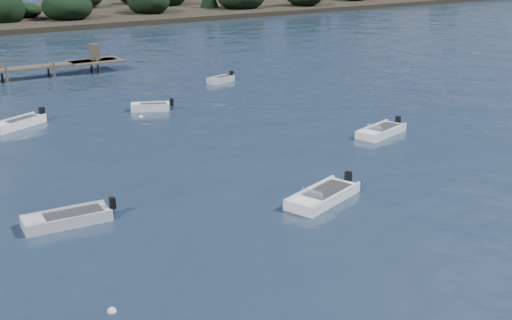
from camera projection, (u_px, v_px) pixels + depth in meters
ground at (20, 58)px, 69.97m from camera, size 400.00×400.00×0.00m
dinghy_mid_grey at (67, 221)px, 28.26m from camera, size 4.14×1.79×1.03m
tender_far_grey_b at (221, 81)px, 57.72m from camera, size 3.03×1.75×1.02m
dinghy_mid_white_a at (323, 198)px, 30.80m from camera, size 4.71×2.79×1.08m
dinghy_extra_a at (18, 125)px, 43.34m from camera, size 4.17×2.85×1.15m
dinghy_mid_white_b at (381, 132)px, 41.64m from camera, size 4.38×2.44×1.07m
tender_far_white at (150, 108)px, 47.84m from camera, size 3.13×2.29×1.08m
buoy_c at (112, 312)px, 21.47m from camera, size 0.32×0.32×0.32m
buoy_e at (141, 117)px, 45.90m from camera, size 0.32×0.32×0.32m
far_headland at (97, 3)px, 114.03m from camera, size 190.00×40.00×5.80m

